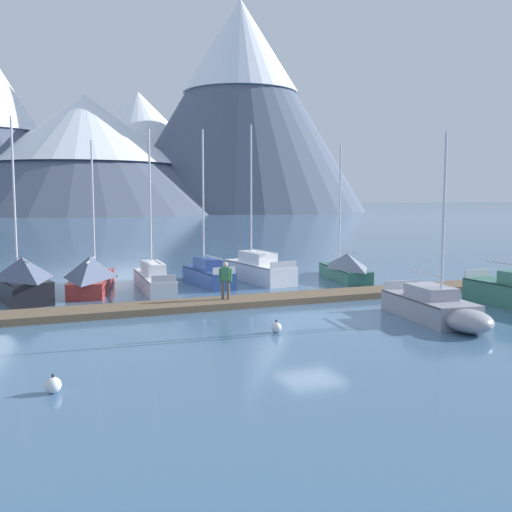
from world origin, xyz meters
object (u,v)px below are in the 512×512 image
object	(u,v)px
sailboat_second_berth	(92,274)
sailboat_mid_dock_port	(152,278)
sailboat_mid_dock_starboard	(205,274)
mooring_buoy_channel_marker	(53,385)
sailboat_far_berth	(256,269)
mooring_buoy_inner_mooring	(276,327)
sailboat_nearest_berth	(20,279)
person_on_dock	(226,278)
sailboat_end_of_dock	(344,267)
sailboat_outer_slip	(437,308)

from	to	relation	value
sailboat_second_berth	sailboat_mid_dock_port	distance (m)	3.12
sailboat_mid_dock_starboard	mooring_buoy_channel_marker	size ratio (longest dim) A/B	17.44
sailboat_far_berth	mooring_buoy_inner_mooring	size ratio (longest dim) A/B	19.20
sailboat_mid_dock_starboard	mooring_buoy_inner_mooring	xyz separation A→B (m)	(-1.00, -12.22, -0.42)
sailboat_nearest_berth	mooring_buoy_inner_mooring	size ratio (longest dim) A/B	18.47
person_on_dock	sailboat_end_of_dock	bearing A→B (deg)	30.16
sailboat_mid_dock_port	sailboat_far_berth	bearing A→B (deg)	8.27
mooring_buoy_inner_mooring	mooring_buoy_channel_marker	bearing A→B (deg)	-153.40
sailboat_mid_dock_port	mooring_buoy_inner_mooring	world-z (taller)	sailboat_mid_dock_port
sailboat_mid_dock_port	mooring_buoy_channel_marker	size ratio (longest dim) A/B	17.12
sailboat_mid_dock_port	sailboat_outer_slip	distance (m)	15.16
sailboat_mid_dock_port	sailboat_end_of_dock	bearing A→B (deg)	-3.46
sailboat_far_berth	sailboat_second_berth	bearing A→B (deg)	-177.43
sailboat_nearest_berth	sailboat_second_berth	xyz separation A→B (m)	(3.48, 1.45, -0.11)
sailboat_end_of_dock	sailboat_outer_slip	bearing A→B (deg)	-102.39
mooring_buoy_inner_mooring	sailboat_mid_dock_starboard	bearing A→B (deg)	85.34
sailboat_mid_dock_starboard	person_on_dock	bearing A→B (deg)	-98.84
sailboat_nearest_berth	sailboat_mid_dock_starboard	size ratio (longest dim) A/B	1.01
sailboat_nearest_berth	sailboat_end_of_dock	xyz separation A→B (m)	(17.91, 0.26, -0.23)
sailboat_nearest_berth	person_on_dock	xyz separation A→B (m)	(8.64, -5.13, 0.26)
sailboat_outer_slip	sailboat_mid_dock_port	bearing A→B (deg)	125.53
sailboat_outer_slip	person_on_dock	bearing A→B (deg)	137.05
sailboat_second_berth	mooring_buoy_inner_mooring	distance (m)	13.31
sailboat_end_of_dock	sailboat_mid_dock_port	bearing A→B (deg)	176.54
sailboat_mid_dock_port	mooring_buoy_inner_mooring	xyz separation A→B (m)	(2.11, -11.75, -0.39)
sailboat_far_berth	mooring_buoy_inner_mooring	world-z (taller)	sailboat_far_berth
sailboat_outer_slip	mooring_buoy_inner_mooring	distance (m)	6.73
sailboat_nearest_berth	sailboat_second_berth	bearing A→B (deg)	22.60
sailboat_mid_dock_starboard	mooring_buoy_channel_marker	xyz separation A→B (m)	(-8.88, -16.17, -0.41)
sailboat_mid_dock_starboard	sailboat_outer_slip	bearing A→B (deg)	-66.01
sailboat_mid_dock_port	sailboat_mid_dock_starboard	size ratio (longest dim) A/B	0.98
sailboat_second_berth	person_on_dock	xyz separation A→B (m)	(5.16, -6.58, 0.37)
person_on_dock	sailboat_mid_dock_port	bearing A→B (deg)	108.98
sailboat_end_of_dock	person_on_dock	size ratio (longest dim) A/B	4.78
sailboat_nearest_berth	sailboat_far_berth	bearing A→B (deg)	8.26
sailboat_mid_dock_starboard	mooring_buoy_inner_mooring	size ratio (longest dim) A/B	18.22
sailboat_mid_dock_starboard	sailboat_far_berth	distance (m)	3.25
person_on_dock	mooring_buoy_inner_mooring	xyz separation A→B (m)	(0.02, -5.67, -1.06)
sailboat_mid_dock_starboard	sailboat_mid_dock_port	bearing A→B (deg)	-171.37
sailboat_outer_slip	mooring_buoy_channel_marker	distance (m)	14.97
sailboat_mid_dock_port	mooring_buoy_channel_marker	xyz separation A→B (m)	(-5.77, -15.70, -0.38)
sailboat_nearest_berth	sailboat_outer_slip	bearing A→B (deg)	-36.56
sailboat_mid_dock_starboard	sailboat_far_berth	size ratio (longest dim) A/B	0.95
sailboat_mid_dock_starboard	sailboat_second_berth	bearing A→B (deg)	179.75
sailboat_end_of_dock	sailboat_nearest_berth	bearing A→B (deg)	-179.16
person_on_dock	mooring_buoy_inner_mooring	world-z (taller)	person_on_dock
sailboat_end_of_dock	mooring_buoy_inner_mooring	xyz separation A→B (m)	(-9.26, -11.06, -0.57)
person_on_dock	sailboat_nearest_berth	bearing A→B (deg)	149.29
sailboat_end_of_dock	mooring_buoy_inner_mooring	size ratio (longest dim) A/B	17.05
sailboat_outer_slip	mooring_buoy_inner_mooring	xyz separation A→B (m)	(-6.70, 0.59, -0.36)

